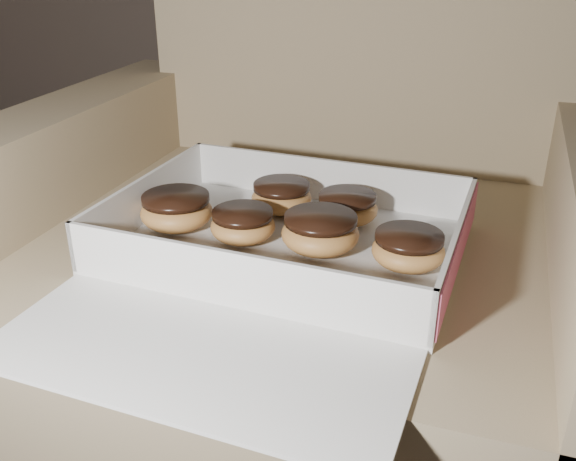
# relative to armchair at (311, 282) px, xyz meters

# --- Properties ---
(armchair) EXTENTS (0.91, 0.77, 0.95)m
(armchair) POSITION_rel_armchair_xyz_m (0.00, 0.00, 0.00)
(armchair) COLOR #877456
(armchair) RESTS_ON floor
(bakery_box) EXTENTS (0.46, 0.53, 0.07)m
(bakery_box) POSITION_rel_armchair_xyz_m (0.01, -0.18, 0.14)
(bakery_box) COLOR white
(bakery_box) RESTS_ON armchair
(donut_a) EXTENTS (0.10, 0.10, 0.05)m
(donut_a) POSITION_rel_armchair_xyz_m (0.05, -0.14, 0.16)
(donut_a) COLOR #CA8546
(donut_a) RESTS_ON bakery_box
(donut_b) EXTENTS (0.09, 0.09, 0.04)m
(donut_b) POSITION_rel_armchair_xyz_m (-0.04, -0.04, 0.16)
(donut_b) COLOR #CA8546
(donut_b) RESTS_ON bakery_box
(donut_c) EXTENTS (0.09, 0.09, 0.05)m
(donut_c) POSITION_rel_armchair_xyz_m (0.17, -0.15, 0.16)
(donut_c) COLOR #CA8546
(donut_c) RESTS_ON bakery_box
(donut_d) EXTENTS (0.09, 0.09, 0.04)m
(donut_d) POSITION_rel_armchair_xyz_m (0.06, -0.04, 0.16)
(donut_d) COLOR #CA8546
(donut_d) RESTS_ON bakery_box
(donut_e) EXTENTS (0.09, 0.09, 0.04)m
(donut_e) POSITION_rel_armchair_xyz_m (-0.05, -0.14, 0.16)
(donut_e) COLOR #CA8546
(donut_e) RESTS_ON bakery_box
(donut_f) EXTENTS (0.10, 0.10, 0.05)m
(donut_f) POSITION_rel_armchair_xyz_m (-0.16, -0.14, 0.16)
(donut_f) COLOR #CA8546
(donut_f) RESTS_ON bakery_box
(crumb_a) EXTENTS (0.01, 0.01, 0.00)m
(crumb_a) POSITION_rel_armchair_xyz_m (0.13, -0.26, 0.14)
(crumb_a) COLOR black
(crumb_a) RESTS_ON bakery_box
(crumb_b) EXTENTS (0.01, 0.01, 0.00)m
(crumb_b) POSITION_rel_armchair_xyz_m (-0.00, -0.27, 0.14)
(crumb_b) COLOR black
(crumb_b) RESTS_ON bakery_box
(crumb_c) EXTENTS (0.01, 0.01, 0.00)m
(crumb_c) POSITION_rel_armchair_xyz_m (0.09, -0.24, 0.14)
(crumb_c) COLOR black
(crumb_c) RESTS_ON bakery_box
(crumb_d) EXTENTS (0.01, 0.01, 0.00)m
(crumb_d) POSITION_rel_armchair_xyz_m (0.03, -0.22, 0.14)
(crumb_d) COLOR black
(crumb_d) RESTS_ON bakery_box
(crumb_e) EXTENTS (0.01, 0.01, 0.00)m
(crumb_e) POSITION_rel_armchair_xyz_m (0.03, -0.28, 0.14)
(crumb_e) COLOR black
(crumb_e) RESTS_ON bakery_box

